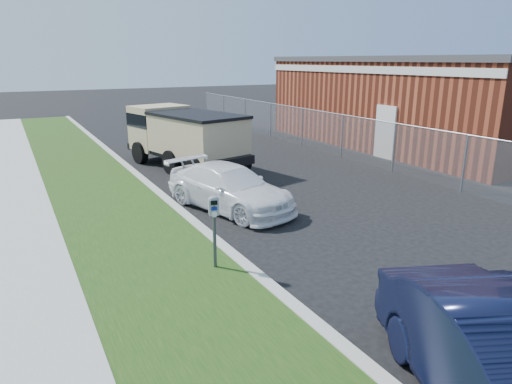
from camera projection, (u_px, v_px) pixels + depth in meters
name	position (u px, v px, depth m)	size (l,w,h in m)	color
ground	(327.00, 235.00, 10.87)	(120.00, 120.00, 0.00)	black
streetside	(68.00, 247.00, 10.00)	(6.12, 50.00, 0.15)	gray
chainlink_fence	(343.00, 128.00, 19.18)	(0.06, 30.06, 30.00)	slate
brick_building	(427.00, 99.00, 22.52)	(9.20, 14.20, 4.17)	maroon
parking_meter	(214.00, 216.00, 8.61)	(0.23, 0.18, 1.43)	#3F4247
white_wagon	(228.00, 187.00, 12.67)	(1.70, 4.19, 1.21)	white
dump_truck	(183.00, 135.00, 17.49)	(3.37, 6.01, 2.23)	black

